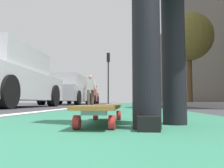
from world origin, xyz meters
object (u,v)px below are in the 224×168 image
object	(u,v)px
pedestrian_distant	(90,88)
parked_car_far	(84,95)
traffic_light	(108,69)
parked_car_mid	(67,91)
parked_car_near	(2,79)
skateboard	(102,109)
street_tree_mid	(189,37)

from	to	relation	value
pedestrian_distant	parked_car_far	bearing A→B (deg)	12.87
traffic_light	pedestrian_distant	distance (m)	9.42
parked_car_far	pedestrian_distant	bearing A→B (deg)	-167.13
parked_car_mid	parked_car_far	xyz separation A→B (m)	(6.14, 0.22, -0.01)
parked_car_far	traffic_light	xyz separation A→B (m)	(2.75, -1.65, 2.42)
parked_car_near	pedestrian_distant	xyz separation A→B (m)	(6.03, -1.30, 0.13)
parked_car_near	parked_car_far	xyz separation A→B (m)	(12.42, 0.16, -0.00)
pedestrian_distant	parked_car_mid	bearing A→B (deg)	79.00
parked_car_far	pedestrian_distant	xyz separation A→B (m)	(-6.39, -1.46, 0.14)
parked_car_near	traffic_light	bearing A→B (deg)	-5.64
parked_car_near	parked_car_mid	xyz separation A→B (m)	(6.27, -0.06, 0.00)
parked_car_mid	pedestrian_distant	bearing A→B (deg)	-101.00
traffic_light	pedestrian_distant	world-z (taller)	traffic_light
skateboard	parked_car_mid	size ratio (longest dim) A/B	0.19
parked_car_near	pedestrian_distant	distance (m)	6.17
parked_car_mid	parked_car_near	bearing A→B (deg)	179.43
parked_car_near	traffic_light	distance (m)	15.43
street_tree_mid	pedestrian_distant	xyz separation A→B (m)	(0.36, 4.83, -2.42)
skateboard	parked_car_far	xyz separation A→B (m)	(16.65, 3.12, 0.62)
parked_car_near	parked_car_far	world-z (taller)	parked_car_near
parked_car_mid	skateboard	bearing A→B (deg)	-164.55
traffic_light	pedestrian_distant	size ratio (longest dim) A/B	3.06
parked_car_near	parked_car_mid	bearing A→B (deg)	-0.57
skateboard	parked_car_far	size ratio (longest dim) A/B	0.19
parked_car_near	parked_car_far	bearing A→B (deg)	0.73
skateboard	street_tree_mid	size ratio (longest dim) A/B	0.19
traffic_light	skateboard	bearing A→B (deg)	-175.67
skateboard	street_tree_mid	xyz separation A→B (m)	(9.91, -3.17, 3.18)
parked_car_far	traffic_light	distance (m)	4.02
street_tree_mid	traffic_light	bearing A→B (deg)	26.04
parked_car_mid	traffic_light	size ratio (longest dim) A/B	0.98
street_tree_mid	pedestrian_distant	size ratio (longest dim) A/B	2.99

